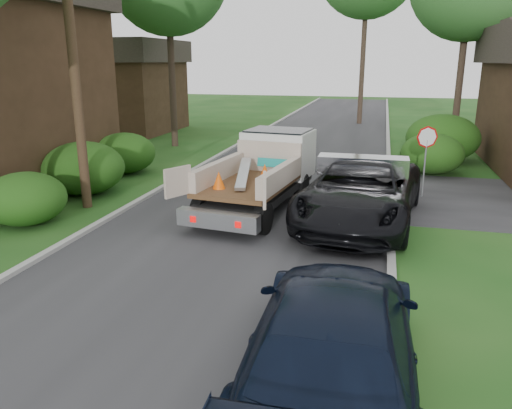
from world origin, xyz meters
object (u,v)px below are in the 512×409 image
at_px(stop_sign, 426,146).
at_px(utility_pole, 72,41).
at_px(navy_suv, 333,337).
at_px(house_left_far, 119,85).
at_px(flatbed_truck, 267,166).
at_px(black_pickup, 361,192).

height_order(stop_sign, utility_pole, utility_pole).
bearing_deg(navy_suv, house_left_far, -57.00).
relative_size(stop_sign, navy_suv, 0.43).
distance_m(flatbed_truck, black_pickup, 3.38).
distance_m(stop_sign, black_pickup, 4.07).
height_order(house_left_far, flatbed_truck, house_left_far).
xyz_separation_m(utility_pole, flatbed_truck, (5.58, 1.89, -3.91)).
xyz_separation_m(stop_sign, navy_suv, (-2.01, -11.50, -0.94)).
bearing_deg(utility_pole, navy_suv, -40.78).
bearing_deg(flatbed_truck, utility_pole, -154.25).
xyz_separation_m(house_left_far, navy_suv, (16.69, -24.50, -2.21)).
relative_size(house_left_far, black_pickup, 1.14).
xyz_separation_m(stop_sign, utility_pole, (-10.68, -4.02, 3.40)).
height_order(utility_pole, black_pickup, utility_pole).
distance_m(flatbed_truck, navy_suv, 9.87).
relative_size(flatbed_truck, navy_suv, 1.11).
relative_size(black_pickup, navy_suv, 1.15).
xyz_separation_m(utility_pole, house_left_far, (-8.02, 17.02, -2.12)).
bearing_deg(black_pickup, navy_suv, -83.37).
bearing_deg(black_pickup, flatbed_truck, 163.73).
distance_m(utility_pole, black_pickup, 9.68).
bearing_deg(utility_pole, stop_sign, 20.62).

